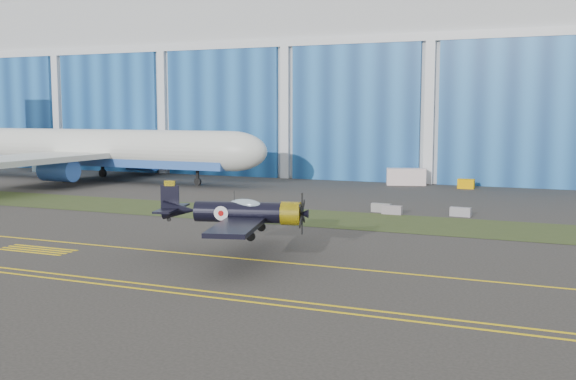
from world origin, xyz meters
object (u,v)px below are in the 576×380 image
at_px(shipping_container, 406,177).
at_px(tug, 466,184).
at_px(warbird, 239,212).
at_px(jetliner, 97,108).

relative_size(shipping_container, tug, 2.49).
bearing_deg(warbird, jetliner, 123.65).
height_order(warbird, jetliner, jetliner).
distance_m(jetliner, shipping_container, 46.30).
relative_size(warbird, shipping_container, 3.13).
height_order(warbird, tug, warbird).
xyz_separation_m(shipping_container, tug, (8.39, -1.29, -0.53)).
bearing_deg(shipping_container, jetliner, 177.52).
bearing_deg(shipping_container, tug, -25.45).
bearing_deg(tug, warbird, -101.24).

